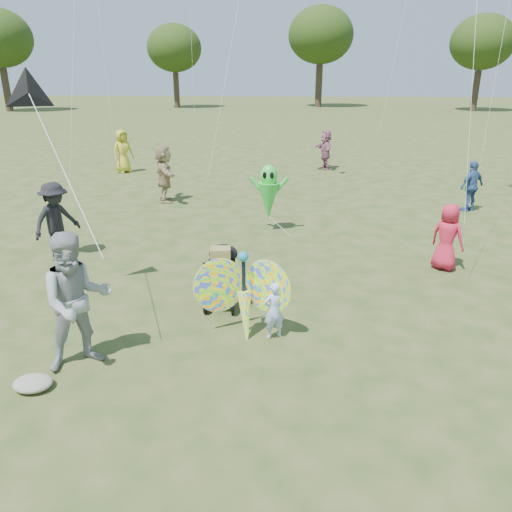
% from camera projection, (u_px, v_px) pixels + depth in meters
% --- Properties ---
extents(ground, '(160.00, 160.00, 0.00)m').
position_uv_depth(ground, '(260.00, 365.00, 7.11)').
color(ground, '#51592B').
rests_on(ground, ground).
extents(child_girl, '(0.40, 0.35, 0.93)m').
position_uv_depth(child_girl, '(274.00, 310.00, 7.69)').
color(child_girl, '#B4C8FF').
rests_on(child_girl, ground).
extents(adult_man, '(1.21, 1.15, 1.97)m').
position_uv_depth(adult_man, '(77.00, 301.00, 6.81)').
color(adult_man, '#98999E').
rests_on(adult_man, ground).
extents(grey_bag, '(0.52, 0.42, 0.17)m').
position_uv_depth(grey_bag, '(33.00, 383.00, 6.55)').
color(grey_bag, gray).
rests_on(grey_bag, ground).
extents(crowd_a, '(0.81, 0.79, 1.41)m').
position_uv_depth(crowd_a, '(447.00, 237.00, 10.33)').
color(crowd_a, red).
rests_on(crowd_a, ground).
extents(crowd_b, '(1.10, 1.26, 1.70)m').
position_uv_depth(crowd_b, '(56.00, 220.00, 10.97)').
color(crowd_b, black).
rests_on(crowd_b, ground).
extents(crowd_c, '(0.93, 0.80, 1.50)m').
position_uv_depth(crowd_c, '(472.00, 186.00, 14.68)').
color(crowd_c, '#365894').
rests_on(crowd_c, ground).
extents(crowd_d, '(1.05, 1.74, 1.79)m').
position_uv_depth(crowd_d, '(164.00, 174.00, 15.72)').
color(crowd_d, tan).
rests_on(crowd_d, ground).
extents(crowd_g, '(0.98, 0.99, 1.72)m').
position_uv_depth(crowd_g, '(123.00, 151.00, 20.30)').
color(crowd_g, gold).
rests_on(crowd_g, ground).
extents(crowd_j, '(0.86, 1.58, 1.63)m').
position_uv_depth(crowd_j, '(325.00, 150.00, 21.08)').
color(crowd_j, '#9E5A78').
rests_on(crowd_j, ground).
extents(jogging_stroller, '(0.56, 1.08, 1.09)m').
position_uv_depth(jogging_stroller, '(222.00, 272.00, 8.79)').
color(jogging_stroller, black).
rests_on(jogging_stroller, ground).
extents(butterfly_kite, '(1.74, 0.75, 1.58)m').
position_uv_depth(butterfly_kite, '(244.00, 296.00, 7.73)').
color(butterfly_kite, '#FF2864').
rests_on(butterfly_kite, ground).
extents(delta_kite_rig, '(2.21, 2.24, 2.43)m').
position_uv_depth(delta_kite_rig, '(29.00, 94.00, 7.88)').
color(delta_kite_rig, black).
rests_on(delta_kite_rig, ground).
extents(alien_kite, '(1.12, 0.69, 1.74)m').
position_uv_depth(alien_kite, '(269.00, 195.00, 12.74)').
color(alien_kite, green).
rests_on(alien_kite, ground).
extents(tree_line, '(91.78, 33.60, 10.79)m').
position_uv_depth(tree_line, '(341.00, 37.00, 46.37)').
color(tree_line, '#3A2D21').
rests_on(tree_line, ground).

